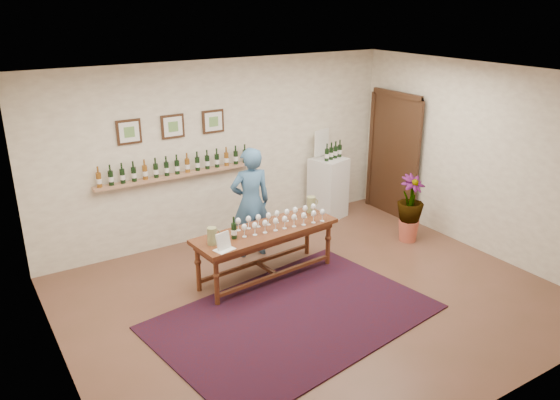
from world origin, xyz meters
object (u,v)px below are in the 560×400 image
tasting_table (266,236)px  potted_plant (410,209)px  person (251,203)px  display_pedestal (328,188)px

tasting_table → potted_plant: 2.54m
potted_plant → tasting_table: bearing=176.5°
potted_plant → person: bearing=159.3°
tasting_table → potted_plant: potted_plant is taller
tasting_table → display_pedestal: bearing=28.3°
display_pedestal → potted_plant: 1.59m
display_pedestal → potted_plant: (0.46, -1.53, 0.02)m
potted_plant → person: size_ratio=0.56×
display_pedestal → person: 2.03m
tasting_table → person: size_ratio=1.26×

